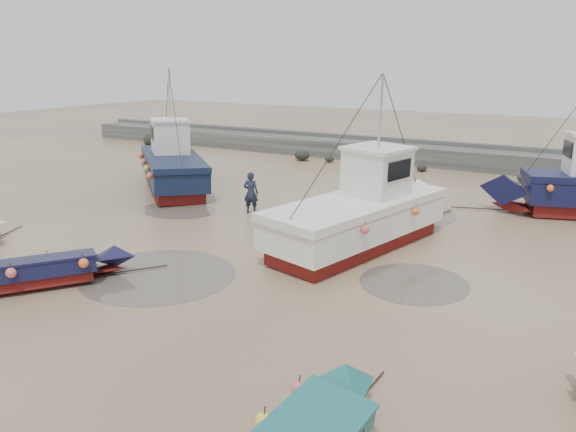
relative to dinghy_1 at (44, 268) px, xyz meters
name	(u,v)px	position (x,y,z in m)	size (l,w,h in m)	color
ground	(271,278)	(5.79, 3.88, -0.55)	(120.00, 120.00, 0.00)	tan
seawall	(448,157)	(5.84, 25.87, 0.08)	(60.00, 4.92, 1.50)	slate
puddle_a	(159,275)	(2.51, 2.29, -0.54)	(4.99, 4.99, 0.01)	#585148
puddle_b	(414,283)	(9.88, 5.68, -0.54)	(3.37, 3.37, 0.01)	#585148
puddle_c	(178,210)	(-2.23, 8.87, -0.54)	(3.73, 3.73, 0.01)	#585148
puddle_d	(393,212)	(6.55, 13.39, -0.54)	(5.58, 5.58, 0.01)	#585148
dinghy_1	(44,268)	(0.00, 0.00, 0.00)	(4.30, 5.35, 1.43)	maroon
dinghy_2	(310,432)	(10.71, -3.02, 0.02)	(1.96, 5.25, 1.43)	maroon
cabin_boat_0	(171,164)	(-5.54, 12.33, 0.77)	(8.85, 8.26, 6.22)	maroon
cabin_boat_1	(367,211)	(7.18, 8.49, 0.76)	(4.87, 11.08, 6.22)	maroon
person	(251,213)	(1.02, 10.07, -0.55)	(0.69, 0.45, 1.90)	#192033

